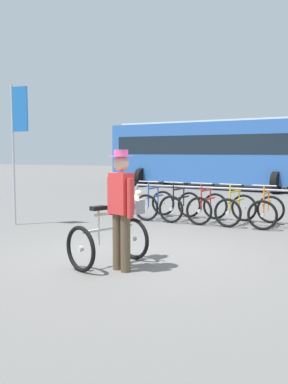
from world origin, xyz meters
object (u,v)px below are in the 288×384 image
(racked_bike_black, at_px, (180,205))
(banner_flag, at_px, (17,128))
(racked_bike_blue, at_px, (155,204))
(person_with_featured_bike, at_px, (121,205))
(racked_bike_orange, at_px, (267,210))
(featured_bicycle, at_px, (115,232))
(bus_distant, at_px, (214,151))
(racked_bike_yellow, at_px, (236,209))
(racked_bike_red, at_px, (207,207))

(racked_bike_black, distance_m, banner_flag, 4.28)
(racked_bike_blue, distance_m, person_with_featured_bike, 4.94)
(racked_bike_blue, xyz_separation_m, racked_bike_orange, (2.79, -0.24, 0.00))
(featured_bicycle, height_order, bus_distant, bus_distant)
(racked_bike_orange, height_order, featured_bicycle, featured_bicycle)
(racked_bike_yellow, relative_size, featured_bicycle, 0.95)
(racked_bike_blue, height_order, racked_bike_yellow, same)
(person_with_featured_bike, distance_m, banner_flag, 4.75)
(racked_bike_black, height_order, banner_flag, banner_flag)
(racked_bike_orange, relative_size, banner_flag, 0.35)
(person_with_featured_bike, height_order, banner_flag, banner_flag)
(featured_bicycle, bearing_deg, banner_flag, 147.18)
(banner_flag, bearing_deg, racked_bike_orange, 19.82)
(featured_bicycle, bearing_deg, racked_bike_blue, 102.70)
(featured_bicycle, relative_size, bus_distant, 0.12)
(racked_bike_black, relative_size, banner_flag, 0.37)
(bus_distant, distance_m, banner_flag, 11.94)
(racked_bike_red, xyz_separation_m, racked_bike_orange, (1.39, -0.12, 0.00))
(racked_bike_blue, bearing_deg, person_with_featured_bike, -75.27)
(featured_bicycle, distance_m, banner_flag, 4.55)
(racked_bike_black, relative_size, racked_bike_yellow, 1.00)
(racked_bike_red, bearing_deg, racked_bike_blue, 175.03)
(bus_distant, bearing_deg, person_with_featured_bike, -82.60)
(racked_bike_blue, height_order, racked_bike_red, same)
(racked_bike_yellow, relative_size, person_with_featured_bike, 0.69)
(racked_bike_yellow, bearing_deg, bus_distant, 105.46)
(banner_flag, bearing_deg, bus_distant, 80.77)
(racked_bike_blue, relative_size, racked_bike_yellow, 0.96)
(racked_bike_red, bearing_deg, racked_bike_orange, -4.97)
(racked_bike_blue, distance_m, racked_bike_black, 0.70)
(racked_bike_yellow, height_order, bus_distant, bus_distant)
(racked_bike_black, distance_m, racked_bike_yellow, 1.40)
(racked_bike_red, relative_size, racked_bike_yellow, 1.00)
(racked_bike_blue, height_order, person_with_featured_bike, person_with_featured_bike)
(racked_bike_yellow, bearing_deg, racked_bike_red, 175.03)
(racked_bike_yellow, xyz_separation_m, person_with_featured_bike, (-0.84, -4.56, 0.58))
(racked_bike_blue, distance_m, bus_distant, 9.73)
(featured_bicycle, xyz_separation_m, banner_flag, (-3.53, 2.28, 1.74))
(racked_bike_blue, distance_m, racked_bike_red, 1.40)
(racked_bike_blue, height_order, bus_distant, bus_distant)
(racked_bike_red, bearing_deg, person_with_featured_bike, -91.83)
(featured_bicycle, bearing_deg, bus_distant, 96.57)
(racked_bike_black, xyz_separation_m, racked_bike_yellow, (1.39, -0.12, 0.00))
(racked_bike_black, bearing_deg, racked_bike_blue, 175.03)
(racked_bike_red, bearing_deg, banner_flag, -152.55)
(featured_bicycle, distance_m, person_with_featured_bike, 0.61)
(racked_bike_blue, xyz_separation_m, featured_bicycle, (1.00, -4.44, 0.12))
(racked_bike_blue, xyz_separation_m, racked_bike_red, (1.39, -0.12, 0.00))
(racked_bike_black, xyz_separation_m, racked_bike_red, (0.70, -0.06, 0.00))
(person_with_featured_bike, bearing_deg, banner_flag, 145.66)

